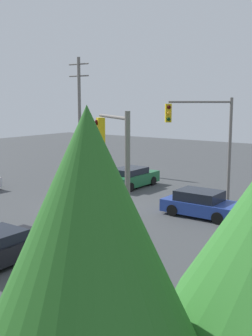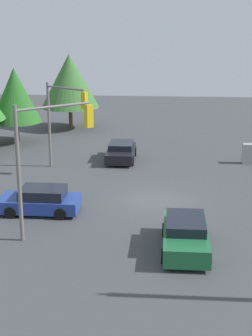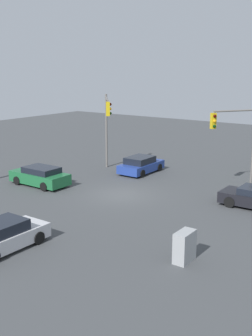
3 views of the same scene
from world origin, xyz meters
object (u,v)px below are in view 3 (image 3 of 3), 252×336
(sedan_blue, at_px, (141,165))
(sedan_silver, at_px, (3,236))
(traffic_signal_cross, at_px, (237,133))
(traffic_signal_main, at_px, (107,120))
(electrical_cabinet, at_px, (185,247))
(sedan_green, at_px, (40,176))

(sedan_blue, bearing_deg, sedan_silver, -79.46)
(traffic_signal_cross, bearing_deg, traffic_signal_main, -47.26)
(traffic_signal_main, relative_size, electrical_cabinet, 4.46)
(sedan_silver, height_order, sedan_green, sedan_silver)
(sedan_green, relative_size, sedan_blue, 1.09)
(traffic_signal_cross, relative_size, electrical_cabinet, 4.11)
(sedan_green, distance_m, traffic_signal_cross, 14.25)
(sedan_silver, distance_m, electrical_cabinet, 8.38)
(sedan_silver, xyz_separation_m, sedan_blue, (16.05, 2.98, -0.02))
(sedan_blue, relative_size, traffic_signal_cross, 0.72)
(sedan_silver, height_order, traffic_signal_main, traffic_signal_main)
(traffic_signal_main, height_order, electrical_cabinet, traffic_signal_main)
(sedan_blue, relative_size, traffic_signal_main, 0.66)
(sedan_blue, bearing_deg, traffic_signal_main, -155.63)
(traffic_signal_main, bearing_deg, sedan_silver, -20.11)
(sedan_green, bearing_deg, sedan_blue, -27.76)
(traffic_signal_main, bearing_deg, electrical_cabinet, 9.07)
(traffic_signal_cross, xyz_separation_m, electrical_cabinet, (-12.47, -2.67, -3.21))
(sedan_blue, distance_m, electrical_cabinet, 16.09)
(electrical_cabinet, bearing_deg, sedan_blue, 40.49)
(sedan_green, height_order, electrical_cabinet, electrical_cabinet)
(sedan_green, distance_m, electrical_cabinet, 15.13)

